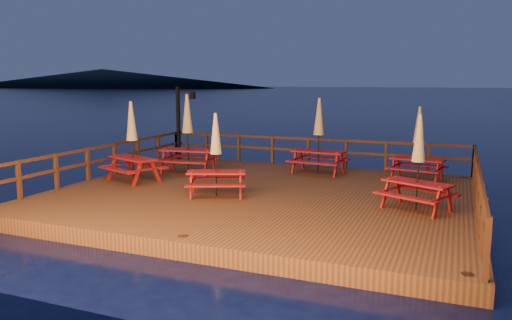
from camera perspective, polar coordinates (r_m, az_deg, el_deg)
The scene contains 12 objects.
ground at distance 14.94m, azimuth 0.69°, elevation -5.13°, with size 500.00×500.00×0.00m, color black.
deck at distance 14.90m, azimuth 0.69°, elevation -4.39°, with size 12.00×10.00×0.40m, color #482617.
deck_piles at distance 15.02m, azimuth 0.69°, elevation -6.24°, with size 11.44×9.44×1.40m.
railing at distance 16.35m, azimuth 2.98°, elevation 0.26°, with size 11.80×9.75×1.10m.
lamp_post at distance 21.01m, azimuth -8.51°, elevation 4.98°, with size 0.85×0.18×3.00m.
headland_left at distance 262.16m, azimuth -17.14°, elevation 8.92°, with size 180.00×84.00×9.00m, color black.
picnic_table_0 at distance 17.17m, azimuth 18.05°, elevation 1.93°, with size 1.93×1.69×2.43m.
picnic_table_1 at distance 17.72m, azimuth 7.18°, elevation 2.92°, with size 2.00×1.70×2.67m.
picnic_table_2 at distance 17.85m, azimuth -7.82°, elevation 3.16°, with size 2.14×1.84×2.79m.
picnic_table_3 at distance 16.67m, azimuth -13.98°, elevation 2.24°, with size 2.26×2.08×2.61m.
picnic_table_4 at distance 14.14m, azimuth -4.60°, elevation 0.77°, with size 2.06×1.90×2.37m.
picnic_table_5 at distance 13.19m, azimuth 18.06°, elevation -0.11°, with size 2.13×1.99×2.44m.
Camera 1 is at (5.30, -13.48, 3.68)m, focal length 35.00 mm.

